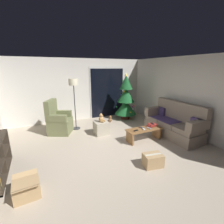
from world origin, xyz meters
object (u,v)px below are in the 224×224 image
at_px(cell_phone, 152,124).
at_px(teddy_bear_honey, 101,118).
at_px(book_stack, 152,125).
at_px(cardboard_box_open_near_shelf, 27,189).
at_px(remote_black, 136,131).
at_px(coffee_table, 144,132).
at_px(remote_silver, 149,128).
at_px(remote_graphite, 142,128).
at_px(floor_lamp, 74,87).
at_px(christmas_tree, 126,99).
at_px(teddy_bear_chestnut_by_tree, 110,119).
at_px(ottoman, 101,128).
at_px(couch, 174,123).
at_px(remote_white, 144,129).
at_px(cardboard_box_taped_mid_floor, 153,160).
at_px(armchair, 59,121).

height_order(cell_phone, teddy_bear_honey, teddy_bear_honey).
height_order(book_stack, cardboard_box_open_near_shelf, book_stack).
distance_m(remote_black, teddy_bear_honey, 1.24).
distance_m(coffee_table, remote_silver, 0.20).
bearing_deg(remote_graphite, floor_lamp, 91.46).
height_order(remote_black, cardboard_box_open_near_shelf, remote_black).
relative_size(remote_graphite, christmas_tree, 0.08).
xyz_separation_m(floor_lamp, teddy_bear_chestnut_by_tree, (1.40, 0.12, -1.38)).
distance_m(floor_lamp, ottoman, 1.66).
height_order(couch, teddy_bear_chestnut_by_tree, couch).
height_order(couch, remote_black, couch).
distance_m(coffee_table, remote_white, 0.15).
relative_size(teddy_bear_honey, cardboard_box_taped_mid_floor, 0.62).
bearing_deg(remote_graphite, armchair, 102.68).
bearing_deg(remote_white, couch, -165.59).
bearing_deg(teddy_bear_honey, christmas_tree, 35.22).
height_order(remote_graphite, teddy_bear_chestnut_by_tree, remote_graphite).
xyz_separation_m(armchair, cardboard_box_open_near_shelf, (-0.89, -2.66, -0.25)).
bearing_deg(floor_lamp, ottoman, -51.54).
xyz_separation_m(remote_graphite, cell_phone, (0.37, -0.03, 0.08)).
distance_m(coffee_table, remote_graphite, 0.16).
distance_m(armchair, cardboard_box_taped_mid_floor, 3.31).
bearing_deg(floor_lamp, couch, -34.91).
xyz_separation_m(remote_graphite, teddy_bear_honey, (-0.94, 0.93, 0.15)).
relative_size(remote_black, remote_white, 1.00).
distance_m(teddy_bear_honey, cardboard_box_open_near_shelf, 2.94).
height_order(remote_black, floor_lamp, floor_lamp).
xyz_separation_m(remote_silver, teddy_bear_chestnut_by_tree, (-0.37, 2.00, -0.27)).
bearing_deg(cardboard_box_taped_mid_floor, cell_phone, 51.92).
relative_size(christmas_tree, ottoman, 4.37).
bearing_deg(remote_graphite, coffee_table, -106.68).
height_order(remote_white, teddy_bear_honey, teddy_bear_honey).
height_order(remote_black, teddy_bear_honey, teddy_bear_honey).
distance_m(remote_black, teddy_bear_chestnut_by_tree, 2.01).
xyz_separation_m(remote_graphite, teddy_bear_chestnut_by_tree, (-0.19, 1.87, -0.27)).
bearing_deg(cardboard_box_taped_mid_floor, christmas_tree, 70.01).
bearing_deg(armchair, remote_graphite, -36.47).
bearing_deg(ottoman, remote_graphite, -44.68).
relative_size(remote_black, christmas_tree, 0.08).
distance_m(cell_phone, teddy_bear_honey, 1.63).
bearing_deg(coffee_table, floor_lamp, 131.70).
relative_size(remote_black, remote_graphite, 1.00).
distance_m(remote_graphite, teddy_bear_chestnut_by_tree, 1.90).
bearing_deg(cell_phone, armchair, 160.18).
distance_m(remote_silver, teddy_bear_chestnut_by_tree, 2.05).
bearing_deg(remote_white, teddy_bear_honey, -32.34).
distance_m(cell_phone, floor_lamp, 2.86).
height_order(remote_black, remote_graphite, same).
distance_m(remote_graphite, floor_lamp, 2.62).
bearing_deg(remote_black, floor_lamp, -156.56).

